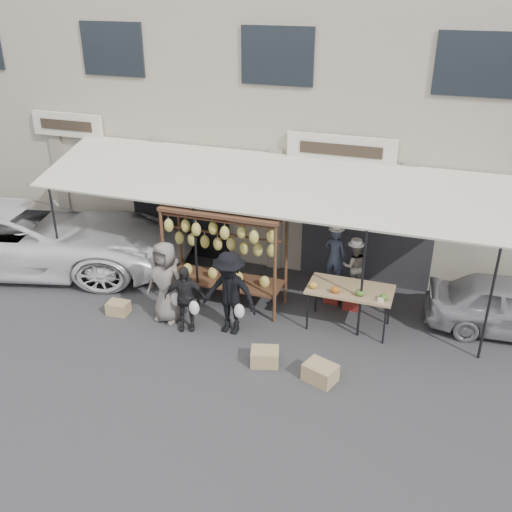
% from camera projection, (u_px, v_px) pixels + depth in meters
% --- Properties ---
extents(ground_plane, '(90.00, 90.00, 0.00)m').
position_uv_depth(ground_plane, '(221.00, 343.00, 11.25)').
color(ground_plane, '#2D2D30').
extents(shophouse, '(24.00, 6.15, 7.30)m').
position_uv_depth(shophouse, '(310.00, 96.00, 15.16)').
color(shophouse, '#AAA193').
rests_on(shophouse, ground_plane).
extents(awning, '(10.00, 2.35, 2.92)m').
position_uv_depth(awning, '(259.00, 183.00, 12.05)').
color(awning, beige).
rests_on(awning, ground_plane).
extents(banana_rack, '(2.60, 0.90, 2.24)m').
position_uv_depth(banana_rack, '(223.00, 239.00, 11.93)').
color(banana_rack, '#4F2D1B').
rests_on(banana_rack, ground_plane).
extents(produce_table, '(1.70, 0.90, 1.04)m').
position_uv_depth(produce_table, '(350.00, 291.00, 11.36)').
color(produce_table, tan).
rests_on(produce_table, ground_plane).
extents(vendor_left, '(0.51, 0.37, 1.32)m').
position_uv_depth(vendor_left, '(335.00, 256.00, 12.21)').
color(vendor_left, '#31384C').
rests_on(vendor_left, stool_left).
extents(vendor_right, '(0.62, 0.54, 1.08)m').
position_uv_depth(vendor_right, '(355.00, 266.00, 12.00)').
color(vendor_right, slate).
rests_on(vendor_right, stool_right).
extents(customer_left, '(0.93, 0.68, 1.76)m').
position_uv_depth(customer_left, '(166.00, 282.00, 11.64)').
color(customer_left, '#6A635D').
rests_on(customer_left, ground_plane).
extents(customer_mid, '(0.89, 0.59, 1.41)m').
position_uv_depth(customer_mid, '(185.00, 298.00, 11.42)').
color(customer_mid, black).
rests_on(customer_mid, ground_plane).
extents(customer_right, '(1.18, 0.73, 1.77)m').
position_uv_depth(customer_right, '(230.00, 293.00, 11.23)').
color(customer_right, black).
rests_on(customer_right, ground_plane).
extents(stool_left, '(0.39, 0.39, 0.46)m').
position_uv_depth(stool_left, '(332.00, 292.00, 12.60)').
color(stool_left, maroon).
rests_on(stool_left, ground_plane).
extents(stool_right, '(0.40, 0.40, 0.48)m').
position_uv_depth(stool_right, '(352.00, 298.00, 12.35)').
color(stool_right, maroon).
rests_on(stool_right, ground_plane).
extents(crate_near_a, '(0.60, 0.52, 0.31)m').
position_uv_depth(crate_near_a, '(265.00, 357.00, 10.57)').
color(crate_near_a, tan).
rests_on(crate_near_a, ground_plane).
extents(crate_near_b, '(0.66, 0.58, 0.33)m').
position_uv_depth(crate_near_b, '(320.00, 373.00, 10.12)').
color(crate_near_b, tan).
rests_on(crate_near_b, ground_plane).
extents(crate_far, '(0.47, 0.37, 0.27)m').
position_uv_depth(crate_far, '(118.00, 308.00, 12.18)').
color(crate_far, tan).
rests_on(crate_far, ground_plane).
extents(van, '(6.27, 4.11, 2.41)m').
position_uv_depth(van, '(13.00, 221.00, 13.73)').
color(van, white).
rests_on(van, ground_plane).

